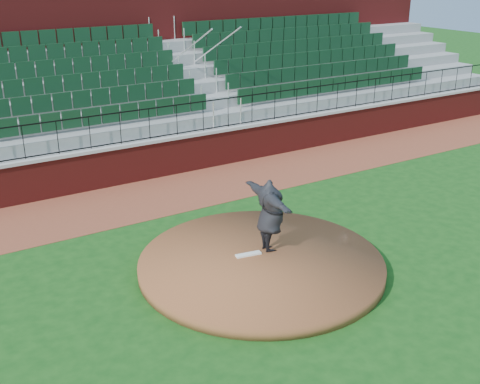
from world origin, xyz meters
The scene contains 10 objects.
ground centered at (0.00, 0.00, 0.00)m, with size 90.00×90.00×0.00m, color #144513.
warning_track centered at (0.00, 5.40, 0.01)m, with size 34.00×3.20×0.01m, color brown.
field_wall centered at (0.00, 7.00, 0.60)m, with size 34.00×0.35×1.20m, color maroon.
wall_cap centered at (0.00, 7.00, 1.25)m, with size 34.00×0.45×0.10m, color #B7B7B7.
wall_railing centered at (0.00, 7.00, 1.80)m, with size 34.00×0.05×1.00m, color black, non-canonical shape.
seating_stands centered at (0.00, 9.72, 2.30)m, with size 34.00×5.10×4.60m, color gray, non-canonical shape.
concourse_wall centered at (0.00, 12.52, 2.75)m, with size 34.00×0.50×5.50m, color maroon.
pitchers_mound centered at (-0.41, -0.09, 0.12)m, with size 5.66×5.66×0.25m, color brown.
pitching_rubber centered at (-0.55, 0.23, 0.27)m, with size 0.61×0.15×0.04m, color white.
pitcher centered at (0.02, 0.20, 1.14)m, with size 2.19×0.60×1.79m, color black.
Camera 1 is at (-7.21, -10.13, 6.65)m, focal length 44.26 mm.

